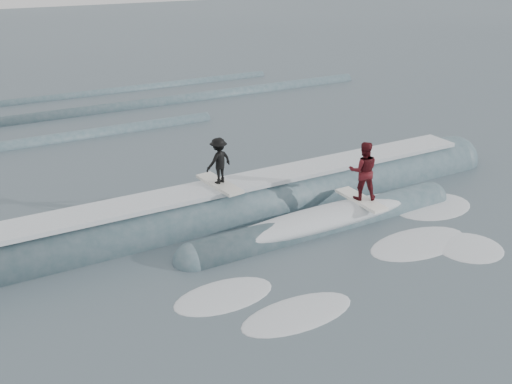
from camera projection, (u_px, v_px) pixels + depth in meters
ground at (295, 255)px, 16.20m from camera, size 160.00×160.00×0.00m
breaking_wave at (255, 213)px, 18.64m from camera, size 21.44×3.83×2.10m
surfer_black at (219, 163)px, 17.75m from camera, size 1.07×2.05×1.57m
surfer_red at (363, 173)px, 17.90m from camera, size 1.15×2.00×1.99m
whitewater at (380, 255)px, 16.22m from camera, size 11.00×4.64×0.10m
far_swells at (111, 112)px, 30.26m from camera, size 34.07×8.65×0.80m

